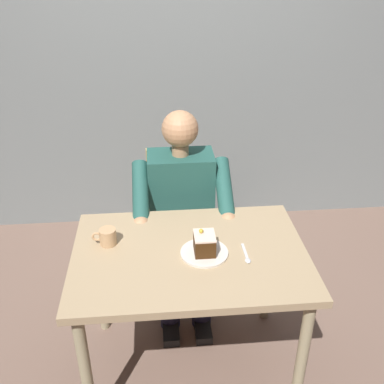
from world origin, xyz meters
The scene contains 9 objects.
ground_plane centered at (0.00, 0.00, 0.00)m, with size 14.00×14.00×0.00m, color #785D4F.
cafe_rear_panel centered at (0.00, -1.51, 1.50)m, with size 6.40×0.12×3.00m, color gray.
dining_table centered at (0.00, 0.00, 0.63)m, with size 1.05×0.73×0.72m.
chair centered at (0.00, -0.68, 0.48)m, with size 0.42×0.42×0.88m.
seated_person centered at (0.00, -0.50, 0.61)m, with size 0.53×0.58×1.18m.
dessert_plate centered at (-0.06, 0.02, 0.73)m, with size 0.21×0.21×0.01m, color silver.
cake_slice centered at (-0.06, 0.02, 0.78)m, with size 0.09×0.11×0.11m.
coffee_cup centered at (0.37, -0.10, 0.76)m, with size 0.11×0.08×0.08m.
dessert_spoon centered at (-0.24, 0.06, 0.73)m, with size 0.03×0.14×0.01m.
Camera 1 is at (0.13, 1.60, 1.92)m, focal length 41.81 mm.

